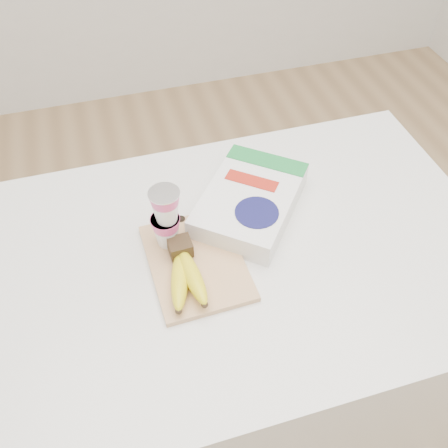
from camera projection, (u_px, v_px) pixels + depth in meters
name	position (u px, v px, depth m)	size (l,w,h in m)	color
room	(253.00, 26.00, 0.71)	(4.00, 4.00, 4.00)	tan
table	(239.00, 345.00, 1.40)	(1.13, 0.75, 0.85)	white
cutting_board	(196.00, 262.00, 1.05)	(0.19, 0.26, 0.01)	#DDB079
bananas	(185.00, 273.00, 1.00)	(0.09, 0.18, 0.05)	#382816
yogurt_stack	(166.00, 217.00, 1.02)	(0.07, 0.07, 0.15)	white
cereal_box	(250.00, 201.00, 1.14)	(0.33, 0.34, 0.06)	white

